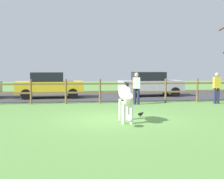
{
  "coord_description": "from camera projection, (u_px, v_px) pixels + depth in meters",
  "views": [
    {
      "loc": [
        -1.55,
        -11.55,
        1.96
      ],
      "look_at": [
        -0.12,
        0.66,
        1.05
      ],
      "focal_mm": 50.36,
      "sensor_mm": 36.0,
      "label": 1
    }
  ],
  "objects": [
    {
      "name": "paddock_fence",
      "position": [
        100.0,
        90.0,
        16.63
      ],
      "size": [
        21.61,
        0.11,
        1.3
      ],
      "color": "brown",
      "rests_on": "ground_plane"
    },
    {
      "name": "crow_on_grass",
      "position": [
        141.0,
        114.0,
        12.11
      ],
      "size": [
        0.21,
        0.1,
        0.2
      ],
      "color": "black",
      "rests_on": "ground_plane"
    },
    {
      "name": "parked_car_yellow",
      "position": [
        49.0,
        85.0,
        19.12
      ],
      "size": [
        4.1,
        2.08,
        1.56
      ],
      "color": "yellow",
      "rests_on": "parking_asphalt"
    },
    {
      "name": "visitor_right_of_tree",
      "position": [
        217.0,
        86.0,
        16.51
      ],
      "size": [
        0.37,
        0.23,
        1.64
      ],
      "color": "#232847",
      "rests_on": "ground_plane"
    },
    {
      "name": "zebra",
      "position": [
        126.0,
        96.0,
        10.95
      ],
      "size": [
        0.49,
        1.93,
        1.41
      ],
      "color": "white",
      "rests_on": "ground_plane"
    },
    {
      "name": "ground_plane",
      "position": [
        117.0,
        119.0,
        11.76
      ],
      "size": [
        60.0,
        60.0,
        0.0
      ],
      "primitive_type": "plane",
      "color": "#5B8C42"
    },
    {
      "name": "parking_asphalt",
      "position": [
        99.0,
        95.0,
        20.97
      ],
      "size": [
        28.0,
        7.4,
        0.05
      ],
      "primitive_type": "cube",
      "color": "#38383D",
      "rests_on": "ground_plane"
    },
    {
      "name": "visitor_left_of_tree",
      "position": [
        137.0,
        87.0,
        16.16
      ],
      "size": [
        0.39,
        0.27,
        1.64
      ],
      "color": "#232847",
      "rests_on": "ground_plane"
    },
    {
      "name": "parked_car_silver",
      "position": [
        150.0,
        84.0,
        20.31
      ],
      "size": [
        4.12,
        2.13,
        1.56
      ],
      "color": "#B7BABF",
      "rests_on": "parking_asphalt"
    }
  ]
}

